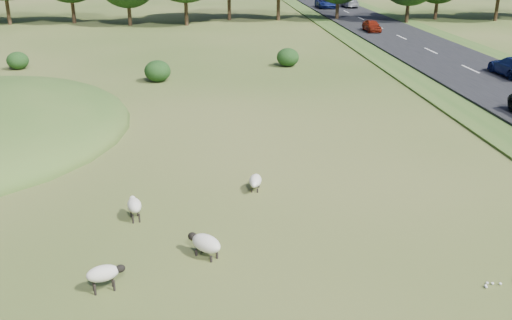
% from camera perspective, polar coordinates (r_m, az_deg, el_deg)
% --- Properties ---
extents(ground, '(160.00, 160.00, 0.00)m').
position_cam_1_polar(ground, '(38.15, -5.12, 6.97)').
color(ground, '#2F4C17').
rests_on(ground, ground).
extents(road, '(8.00, 150.00, 0.25)m').
position_cam_1_polar(road, '(51.85, 17.87, 9.85)').
color(road, black).
rests_on(road, ground).
extents(shrubs, '(22.62, 6.99, 1.50)m').
position_cam_1_polar(shrubs, '(43.86, -9.17, 9.54)').
color(shrubs, black).
rests_on(shrubs, ground).
extents(sheep_2, '(0.64, 1.12, 0.62)m').
position_cam_1_polar(sheep_2, '(22.19, -0.07, -2.11)').
color(sheep_2, beige).
rests_on(sheep_2, ground).
extents(sheep_4, '(1.13, 0.74, 0.78)m').
position_cam_1_polar(sheep_4, '(16.48, -14.98, -10.90)').
color(sheep_4, beige).
rests_on(sheep_4, ground).
extents(sheep_5, '(0.67, 1.12, 0.78)m').
position_cam_1_polar(sheep_5, '(20.27, -12.08, -4.44)').
color(sheep_5, beige).
rests_on(sheep_5, ground).
extents(sheep_6, '(1.21, 1.18, 0.74)m').
position_cam_1_polar(sheep_6, '(17.64, -5.09, -8.27)').
color(sheep_6, beige).
rests_on(sheep_6, ground).
extents(car_1, '(1.45, 3.61, 1.23)m').
position_cam_1_polar(car_1, '(64.52, 11.51, 13.04)').
color(car_1, maroon).
rests_on(car_1, road).
extents(car_4, '(2.03, 4.98, 1.45)m').
position_cam_1_polar(car_4, '(90.17, 9.33, 15.31)').
color(car_4, '#979A9E').
rests_on(car_4, road).
extents(car_6, '(2.51, 5.45, 1.51)m').
position_cam_1_polar(car_6, '(88.52, 6.99, 15.35)').
color(car_6, navy).
rests_on(car_6, road).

